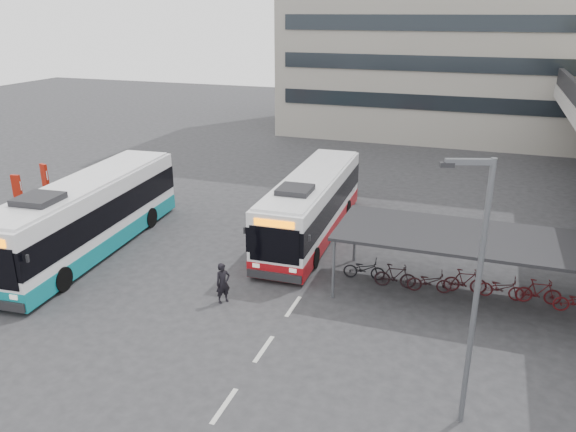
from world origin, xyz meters
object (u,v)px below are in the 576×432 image
(pedestrian, at_px, (223,283))
(lamp_post, at_px, (474,283))
(bus_teal, at_px, (88,216))
(bus_main, at_px, (312,206))

(pedestrian, distance_m, lamp_post, 10.25)
(bus_teal, xyz_separation_m, lamp_post, (16.78, -6.35, 2.51))
(bus_teal, distance_m, lamp_post, 18.12)
(bus_teal, bearing_deg, lamp_post, -25.30)
(bus_main, distance_m, bus_teal, 10.43)
(bus_main, bearing_deg, bus_teal, -152.29)
(bus_main, height_order, pedestrian, bus_main)
(bus_teal, distance_m, pedestrian, 8.35)
(bus_teal, relative_size, lamp_post, 1.68)
(lamp_post, bearing_deg, bus_teal, 141.49)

